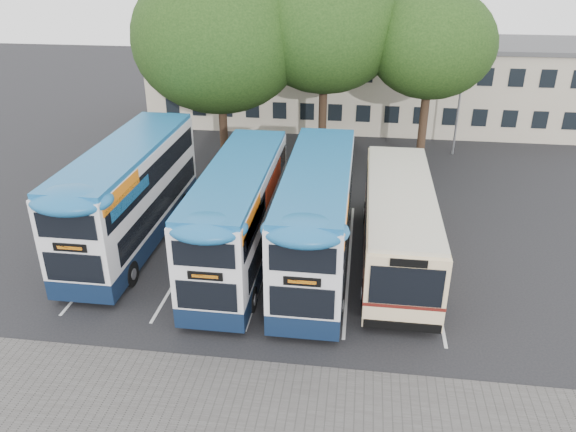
% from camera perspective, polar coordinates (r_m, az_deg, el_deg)
% --- Properties ---
extents(ground, '(120.00, 120.00, 0.00)m').
position_cam_1_polar(ground, '(20.50, 6.42, -11.60)').
color(ground, black).
rests_on(ground, ground).
extents(bay_lines, '(14.12, 11.00, 0.01)m').
position_cam_1_polar(bay_lines, '(24.95, -1.83, -4.03)').
color(bay_lines, silver).
rests_on(bay_lines, ground).
extents(depot_building, '(32.40, 8.40, 6.20)m').
position_cam_1_polar(depot_building, '(44.32, 7.84, 13.44)').
color(depot_building, '#B8AD94').
rests_on(depot_building, ground).
extents(lamp_post, '(0.25, 1.05, 9.06)m').
position_cam_1_polar(lamp_post, '(37.54, 17.33, 13.37)').
color(lamp_post, gray).
rests_on(lamp_post, ground).
extents(tree_left, '(9.97, 9.97, 11.88)m').
position_cam_1_polar(tree_left, '(33.90, -7.04, 17.47)').
color(tree_left, black).
rests_on(tree_left, ground).
extents(tree_mid, '(8.70, 8.70, 11.88)m').
position_cam_1_polar(tree_mid, '(33.95, 3.78, 18.52)').
color(tree_mid, black).
rests_on(tree_mid, ground).
extents(tree_right, '(7.18, 7.18, 10.50)m').
position_cam_1_polar(tree_right, '(33.85, 14.38, 16.54)').
color(tree_right, black).
rests_on(tree_right, ground).
extents(bus_dd_left, '(2.70, 11.12, 4.64)m').
position_cam_1_polar(bus_dd_left, '(26.04, -15.68, 2.54)').
color(bus_dd_left, '#0F1D37').
rests_on(bus_dd_left, ground).
extents(bus_dd_mid, '(2.55, 10.54, 4.39)m').
position_cam_1_polar(bus_dd_mid, '(23.42, -4.97, 0.44)').
color(bus_dd_mid, '#0F1D37').
rests_on(bus_dd_mid, ground).
extents(bus_dd_right, '(2.63, 10.83, 4.51)m').
position_cam_1_polar(bus_dd_right, '(23.05, 2.96, 0.26)').
color(bus_dd_right, '#0F1D37').
rests_on(bus_dd_right, ground).
extents(bus_single, '(2.85, 11.20, 3.34)m').
position_cam_1_polar(bus_single, '(24.37, 11.17, -0.30)').
color(bus_single, beige).
rests_on(bus_single, ground).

